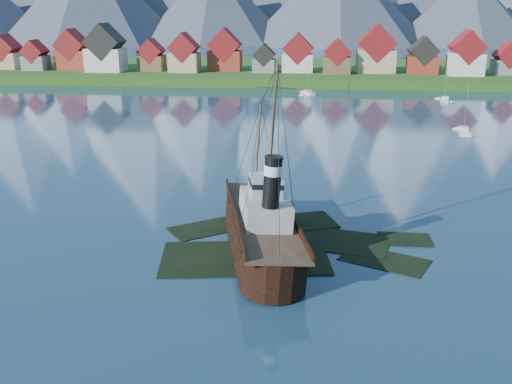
# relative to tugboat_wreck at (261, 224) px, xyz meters

# --- Properties ---
(ground) EXTENTS (1400.00, 1400.00, 0.00)m
(ground) POSITION_rel_tugboat_wreck_xyz_m (1.54, -1.37, -2.77)
(ground) COLOR #1A3549
(ground) RESTS_ON ground
(shoal) EXTENTS (31.71, 21.24, 1.14)m
(shoal) POSITION_rel_tugboat_wreck_xyz_m (3.32, 0.78, -3.11)
(shoal) COLOR black
(shoal) RESTS_ON ground
(shore_bank) EXTENTS (600.00, 80.00, 3.20)m
(shore_bank) POSITION_rel_tugboat_wreck_xyz_m (1.54, 168.63, -2.77)
(shore_bank) COLOR #254A15
(shore_bank) RESTS_ON ground
(seawall) EXTENTS (600.00, 2.50, 2.00)m
(seawall) POSITION_rel_tugboat_wreck_xyz_m (1.54, 130.63, -2.77)
(seawall) COLOR #3F3D38
(seawall) RESTS_ON ground
(town) EXTENTS (250.96, 16.69, 17.30)m
(town) POSITION_rel_tugboat_wreck_xyz_m (-31.58, 150.81, 6.22)
(town) COLOR maroon
(town) RESTS_ON ground
(tugboat_wreck) EXTENTS (6.42, 27.67, 21.92)m
(tugboat_wreck) POSITION_rel_tugboat_wreck_xyz_m (0.00, 0.00, 0.00)
(tugboat_wreck) COLOR black
(tugboat_wreck) RESTS_ON ground
(sailboat_d) EXTENTS (3.33, 8.26, 10.96)m
(sailboat_d) POSITION_rel_tugboat_wreck_xyz_m (37.94, 64.97, -2.52)
(sailboat_d) COLOR silver
(sailboat_d) RESTS_ON ground
(sailboat_e) EXTENTS (3.99, 9.02, 10.15)m
(sailboat_e) POSITION_rel_tugboat_wreck_xyz_m (43.14, 108.74, -2.55)
(sailboat_e) COLOR silver
(sailboat_e) RESTS_ON ground
(sailboat_f) EXTENTS (4.89, 7.94, 10.77)m
(sailboat_f) POSITION_rel_tugboat_wreck_xyz_m (3.81, 117.45, -2.52)
(sailboat_f) COLOR silver
(sailboat_f) RESTS_ON ground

